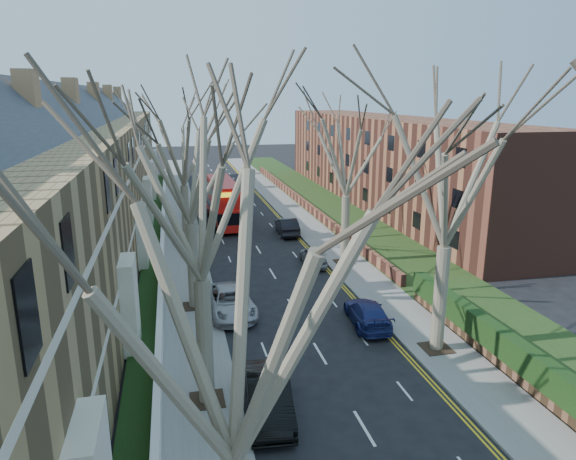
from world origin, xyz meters
TOP-DOWN VIEW (x-y plane):
  - pavement_left at (-6.00, 39.00)m, footprint 3.00×102.00m
  - pavement_right at (6.00, 39.00)m, footprint 3.00×102.00m
  - terrace_left at (-13.65, 31.00)m, footprint 9.70×78.00m
  - flats_right at (17.46, 43.00)m, footprint 13.97×54.00m
  - wall_hedge_right at (7.70, 2.00)m, footprint 0.70×24.00m
  - front_wall_left at (-7.65, 31.00)m, footprint 0.30×78.00m
  - grass_verge_right at (10.50, 39.00)m, footprint 6.00×102.00m
  - tree_left_near at (-5.70, -4.00)m, footprint 9.80×9.80m
  - tree_left_mid at (-5.70, 6.00)m, footprint 10.50×10.50m
  - tree_left_far at (-5.70, 16.00)m, footprint 10.15×10.15m
  - tree_left_dist at (-5.70, 28.00)m, footprint 10.50×10.50m
  - tree_right_mid at (5.70, 8.00)m, footprint 10.50×10.50m
  - tree_right_far at (5.70, 22.00)m, footprint 10.15×10.15m
  - double_decker_bus at (-1.85, 36.35)m, footprint 2.83×10.08m
  - car_left_mid at (-3.37, 4.69)m, footprint 2.13×4.97m
  - car_left_far at (-3.70, 14.75)m, footprint 2.74×5.51m
  - car_right_near at (3.47, 11.58)m, footprint 2.36×4.79m
  - car_right_mid at (3.36, 22.29)m, footprint 1.95×4.12m
  - car_right_far at (3.37, 31.17)m, footprint 1.87×4.75m

SIDE VIEW (x-z plane):
  - pavement_left at x=-6.00m, z-range 0.00..0.12m
  - pavement_right at x=6.00m, z-range 0.00..0.12m
  - grass_verge_right at x=10.50m, z-range 0.12..0.18m
  - front_wall_left at x=-7.65m, z-range 0.12..1.12m
  - car_right_near at x=3.47m, z-range 0.00..1.34m
  - car_right_mid at x=3.36m, z-range 0.00..1.36m
  - car_left_far at x=-3.70m, z-range 0.00..1.50m
  - car_right_far at x=3.37m, z-range 0.00..1.54m
  - car_left_mid at x=-3.37m, z-range 0.00..1.59m
  - wall_hedge_right at x=7.70m, z-range 0.22..2.02m
  - double_decker_bus at x=-1.85m, z-range -0.04..4.18m
  - flats_right at x=17.46m, z-range -0.02..9.98m
  - terrace_left at x=-13.65m, z-range -1.27..12.33m
  - tree_left_near at x=-5.70m, z-range 2.06..15.79m
  - tree_left_far at x=-5.70m, z-range 2.13..16.35m
  - tree_right_far at x=5.70m, z-range 2.13..16.35m
  - tree_left_mid at x=-5.70m, z-range 2.20..16.91m
  - tree_right_mid at x=5.70m, z-range 2.20..16.91m
  - tree_left_dist at x=-5.70m, z-range 2.20..16.91m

